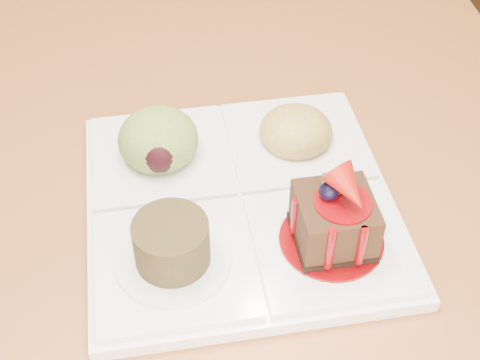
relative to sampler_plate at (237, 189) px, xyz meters
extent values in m
plane|color=#513517|center=(-0.17, 0.60, -0.77)|extent=(6.00, 6.00, 0.00)
cylinder|color=black|center=(0.56, 0.50, -0.55)|extent=(0.04, 0.04, 0.43)
cube|color=white|center=(0.00, 0.00, -0.01)|extent=(0.27, 0.27, 0.01)
cube|color=white|center=(0.07, -0.06, -0.01)|extent=(0.13, 0.13, 0.01)
cube|color=white|center=(-0.06, -0.07, -0.01)|extent=(0.13, 0.13, 0.01)
cube|color=white|center=(-0.06, 0.06, -0.01)|extent=(0.13, 0.13, 0.01)
cube|color=white|center=(0.06, 0.06, -0.01)|extent=(0.13, 0.13, 0.01)
cylinder|color=#6E0407|center=(0.07, -0.06, 0.00)|extent=(0.08, 0.08, 0.00)
cube|color=black|center=(0.07, -0.06, 0.00)|extent=(0.06, 0.06, 0.01)
cube|color=#311B0D|center=(0.07, -0.06, 0.02)|extent=(0.06, 0.06, 0.04)
cylinder|color=#6E0407|center=(0.07, -0.06, 0.04)|extent=(0.04, 0.04, 0.00)
sphere|color=black|center=(0.06, -0.06, 0.05)|extent=(0.01, 0.01, 0.01)
cone|color=#A6150A|center=(0.07, -0.07, 0.06)|extent=(0.04, 0.05, 0.04)
cube|color=#11471E|center=(0.07, -0.05, 0.05)|extent=(0.02, 0.02, 0.01)
cube|color=#11471E|center=(0.06, -0.05, 0.05)|extent=(0.01, 0.02, 0.01)
cylinder|color=#6E0407|center=(0.06, -0.09, 0.02)|extent=(0.01, 0.01, 0.04)
cylinder|color=#6E0407|center=(0.08, -0.09, 0.02)|extent=(0.01, 0.01, 0.04)
cylinder|color=#6E0407|center=(0.04, -0.06, 0.02)|extent=(0.01, 0.01, 0.04)
cylinder|color=white|center=(-0.06, -0.07, 0.00)|extent=(0.09, 0.09, 0.00)
cylinder|color=#442213|center=(-0.06, -0.07, 0.02)|extent=(0.06, 0.06, 0.04)
cylinder|color=#4F2C10|center=(-0.06, -0.07, 0.03)|extent=(0.05, 0.05, 0.00)
ellipsoid|color=olive|center=(-0.06, 0.06, 0.01)|extent=(0.07, 0.07, 0.05)
ellipsoid|color=black|center=(-0.06, 0.03, 0.02)|extent=(0.04, 0.03, 0.03)
ellipsoid|color=gold|center=(0.06, 0.06, 0.01)|extent=(0.07, 0.07, 0.04)
cube|color=#BC580D|center=(0.08, 0.07, 0.01)|extent=(0.02, 0.02, 0.02)
cube|color=#48821C|center=(0.07, 0.07, 0.01)|extent=(0.02, 0.02, 0.02)
cube|color=#BC580D|center=(0.05, 0.07, 0.01)|extent=(0.02, 0.02, 0.02)
cube|color=#48821C|center=(0.05, 0.06, 0.01)|extent=(0.02, 0.02, 0.02)
cube|color=#BC580D|center=(0.05, 0.05, 0.01)|extent=(0.02, 0.02, 0.02)
cube|color=#48821C|center=(0.06, 0.05, 0.01)|extent=(0.02, 0.02, 0.02)
cube|color=#BC580D|center=(0.07, 0.05, 0.01)|extent=(0.02, 0.02, 0.02)
camera|label=1|loc=(-0.05, -0.39, 0.40)|focal=50.00mm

